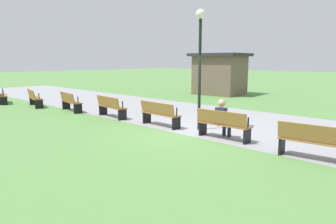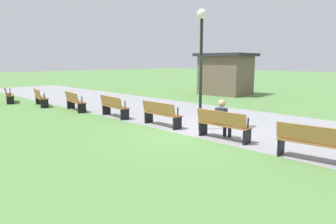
{
  "view_description": "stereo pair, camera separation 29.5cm",
  "coord_description": "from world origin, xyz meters",
  "px_view_note": "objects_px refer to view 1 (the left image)",
  "views": [
    {
      "loc": [
        6.32,
        -7.74,
        2.35
      ],
      "look_at": [
        -0.0,
        -1.06,
        0.8
      ],
      "focal_mm": 32.74,
      "sensor_mm": 36.0,
      "label": 1
    },
    {
      "loc": [
        6.53,
        -7.53,
        2.35
      ],
      "look_at": [
        -0.0,
        -1.06,
        0.8
      ],
      "focal_mm": 32.74,
      "sensor_mm": 36.0,
      "label": 2
    }
  ],
  "objects_px": {
    "bench_6": "(223,124)",
    "bench_3": "(70,101)",
    "lamp_post": "(200,47)",
    "bench_5": "(159,114)",
    "bench_4": "(111,106)",
    "bench_7": "(315,141)",
    "bench_1": "(1,95)",
    "bench_2": "(34,98)",
    "person_seated": "(223,118)",
    "kiosk": "(220,73)"
  },
  "relations": [
    {
      "from": "bench_4",
      "to": "lamp_post",
      "type": "xyz_separation_m",
      "value": [
        4.02,
        0.75,
        2.31
      ]
    },
    {
      "from": "bench_6",
      "to": "lamp_post",
      "type": "distance_m",
      "value": 2.74
    },
    {
      "from": "bench_6",
      "to": "kiosk",
      "type": "height_order",
      "value": "kiosk"
    },
    {
      "from": "bench_2",
      "to": "bench_6",
      "type": "height_order",
      "value": "same"
    },
    {
      "from": "bench_4",
      "to": "bench_6",
      "type": "relative_size",
      "value": 1.01
    },
    {
      "from": "bench_1",
      "to": "kiosk",
      "type": "bearing_deg",
      "value": 80.65
    },
    {
      "from": "bench_3",
      "to": "bench_7",
      "type": "relative_size",
      "value": 1.01
    },
    {
      "from": "bench_5",
      "to": "bench_1",
      "type": "bearing_deg",
      "value": -168.5
    },
    {
      "from": "bench_6",
      "to": "bench_3",
      "type": "bearing_deg",
      "value": -178.09
    },
    {
      "from": "lamp_post",
      "to": "bench_1",
      "type": "bearing_deg",
      "value": -168.84
    },
    {
      "from": "bench_7",
      "to": "person_seated",
      "type": "bearing_deg",
      "value": 167.74
    },
    {
      "from": "bench_2",
      "to": "kiosk",
      "type": "height_order",
      "value": "kiosk"
    },
    {
      "from": "bench_4",
      "to": "bench_6",
      "type": "height_order",
      "value": "same"
    },
    {
      "from": "bench_1",
      "to": "lamp_post",
      "type": "distance_m",
      "value": 12.36
    },
    {
      "from": "bench_1",
      "to": "bench_5",
      "type": "relative_size",
      "value": 1.03
    },
    {
      "from": "bench_1",
      "to": "bench_6",
      "type": "xyz_separation_m",
      "value": [
        13.25,
        1.78,
        0.0
      ]
    },
    {
      "from": "bench_6",
      "to": "bench_7",
      "type": "relative_size",
      "value": 0.99
    },
    {
      "from": "bench_6",
      "to": "kiosk",
      "type": "distance_m",
      "value": 12.66
    },
    {
      "from": "bench_2",
      "to": "bench_5",
      "type": "bearing_deg",
      "value": 21.11
    },
    {
      "from": "bench_5",
      "to": "lamp_post",
      "type": "height_order",
      "value": "lamp_post"
    },
    {
      "from": "bench_7",
      "to": "lamp_post",
      "type": "xyz_separation_m",
      "value": [
        -4.02,
        0.75,
        2.31
      ]
    },
    {
      "from": "bench_3",
      "to": "bench_6",
      "type": "xyz_separation_m",
      "value": [
        8.03,
        0.54,
        0.0
      ]
    },
    {
      "from": "bench_3",
      "to": "bench_6",
      "type": "relative_size",
      "value": 1.02
    },
    {
      "from": "bench_3",
      "to": "bench_5",
      "type": "distance_m",
      "value": 5.37
    },
    {
      "from": "bench_3",
      "to": "bench_4",
      "type": "distance_m",
      "value": 2.69
    },
    {
      "from": "person_seated",
      "to": "kiosk",
      "type": "bearing_deg",
      "value": 122.51
    },
    {
      "from": "bench_5",
      "to": "lamp_post",
      "type": "xyz_separation_m",
      "value": [
        1.34,
        0.57,
        2.31
      ]
    },
    {
      "from": "bench_6",
      "to": "person_seated",
      "type": "distance_m",
      "value": 0.24
    },
    {
      "from": "bench_6",
      "to": "person_seated",
      "type": "height_order",
      "value": "person_seated"
    },
    {
      "from": "bench_4",
      "to": "bench_5",
      "type": "distance_m",
      "value": 2.69
    },
    {
      "from": "bench_4",
      "to": "bench_7",
      "type": "height_order",
      "value": "same"
    },
    {
      "from": "bench_4",
      "to": "bench_6",
      "type": "bearing_deg",
      "value": 7.68
    },
    {
      "from": "kiosk",
      "to": "bench_4",
      "type": "bearing_deg",
      "value": -85.2
    },
    {
      "from": "bench_2",
      "to": "bench_3",
      "type": "relative_size",
      "value": 1.01
    },
    {
      "from": "person_seated",
      "to": "bench_2",
      "type": "bearing_deg",
      "value": -175.38
    },
    {
      "from": "bench_2",
      "to": "lamp_post",
      "type": "height_order",
      "value": "lamp_post"
    },
    {
      "from": "bench_1",
      "to": "bench_2",
      "type": "bearing_deg",
      "value": 32.62
    },
    {
      "from": "bench_3",
      "to": "bench_4",
      "type": "bearing_deg",
      "value": 17.27
    },
    {
      "from": "bench_6",
      "to": "bench_2",
      "type": "bearing_deg",
      "value": -176.18
    },
    {
      "from": "bench_4",
      "to": "person_seated",
      "type": "distance_m",
      "value": 5.27
    },
    {
      "from": "person_seated",
      "to": "lamp_post",
      "type": "xyz_separation_m",
      "value": [
        -1.24,
        0.43,
        2.15
      ]
    },
    {
      "from": "bench_5",
      "to": "bench_4",
      "type": "bearing_deg",
      "value": -174.25
    },
    {
      "from": "bench_3",
      "to": "bench_7",
      "type": "distance_m",
      "value": 10.72
    },
    {
      "from": "bench_7",
      "to": "bench_5",
      "type": "bearing_deg",
      "value": 172.32
    },
    {
      "from": "bench_3",
      "to": "bench_2",
      "type": "bearing_deg",
      "value": -158.9
    },
    {
      "from": "bench_3",
      "to": "kiosk",
      "type": "distance_m",
      "value": 11.02
    },
    {
      "from": "bench_2",
      "to": "bench_6",
      "type": "relative_size",
      "value": 1.03
    },
    {
      "from": "bench_3",
      "to": "bench_5",
      "type": "xyz_separation_m",
      "value": [
        5.34,
        0.54,
        0.0
      ]
    },
    {
      "from": "lamp_post",
      "to": "bench_6",
      "type": "bearing_deg",
      "value": -22.89
    },
    {
      "from": "bench_3",
      "to": "bench_5",
      "type": "relative_size",
      "value": 1.02
    }
  ]
}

